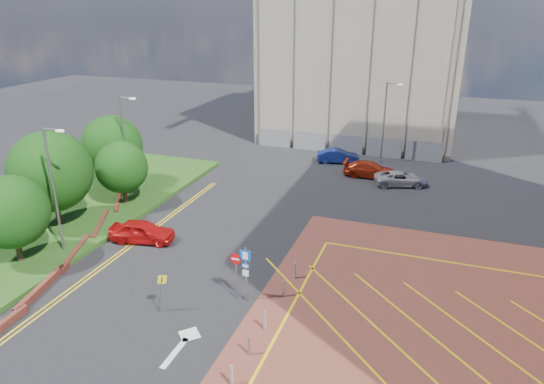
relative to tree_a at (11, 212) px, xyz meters
The scene contains 20 objects.
ground 14.43m from the tree_a, ahead, with size 140.00×140.00×0.00m, color black.
forecourt 28.22m from the tree_a, ahead, with size 26.00×26.00×0.02m, color brown.
grass_bed 7.95m from the tree_a, 123.69° to the left, with size 14.00×32.00×0.30m, color #204716.
retaining_wall 4.44m from the tree_a, 42.27° to the left, with size 6.06×20.33×0.40m.
tree_a is the anchor object (origin of this frame).
tree_b 5.27m from the tree_a, 106.70° to the left, with size 5.60×5.60×6.74m.
tree_c 10.02m from the tree_a, 87.14° to the left, with size 4.00×4.00×4.90m.
tree_d 13.24m from the tree_a, 100.89° to the left, with size 5.00×5.00×6.08m.
lamp_left_near 2.80m from the tree_a, 51.70° to the left, with size 1.53×0.16×8.00m.
lamp_left_far 12.06m from the tree_a, 92.01° to the left, with size 1.53×0.16×8.00m.
lamp_back 33.34m from the tree_a, 57.15° to the left, with size 1.53×0.16×8.00m.
sign_cluster 14.41m from the tree_a, ahead, with size 1.17×0.12×3.20m.
warning_sign 11.12m from the tree_a, ahead, with size 0.66×0.40×2.25m.
bollard_row 16.66m from the tree_a, ahead, with size 0.14×11.14×0.90m.
construction_building 43.04m from the tree_a, 70.71° to the left, with size 21.20×19.20×22.00m, color #AC9F8D.
construction_fence 33.63m from the tree_a, 63.43° to the left, with size 21.60×0.06×2.00m, color gray.
car_red_left 7.88m from the tree_a, 44.34° to the left, with size 1.74×4.33×1.47m, color red.
car_blue_back 30.15m from the tree_a, 62.35° to the left, with size 1.45×4.17×1.37m, color navy.
car_red_back 29.38m from the tree_a, 52.84° to the left, with size 2.00×4.91×1.43m, color #97210D.
car_silver_back 30.20m from the tree_a, 46.98° to the left, with size 2.08×4.52×1.26m, color #B5B6BD.
Camera 1 is at (9.22, -19.48, 14.94)m, focal length 32.00 mm.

